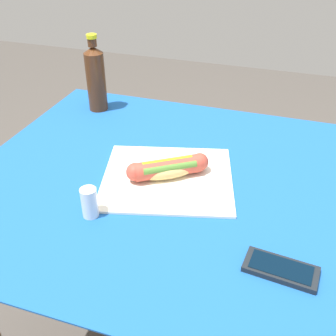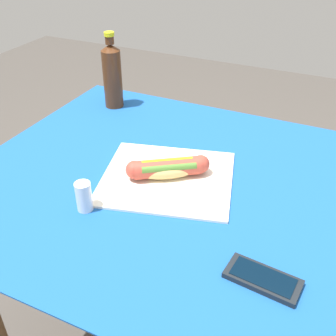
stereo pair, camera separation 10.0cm
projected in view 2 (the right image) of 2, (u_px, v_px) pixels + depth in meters
dining_table at (177, 225)px, 1.08m from camera, size 1.06×0.89×0.75m
paper_wrapper at (168, 177)px, 1.01m from camera, size 0.38×0.36×0.01m
hot_dog at (168, 168)px, 1.00m from camera, size 0.18×0.14×0.05m
cell_phone at (263, 279)px, 0.74m from camera, size 0.14×0.08×0.01m
soda_bottle at (112, 75)px, 1.31m from camera, size 0.06×0.06×0.25m
salt_shaker at (84, 196)px, 0.89m from camera, size 0.04×0.04×0.07m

